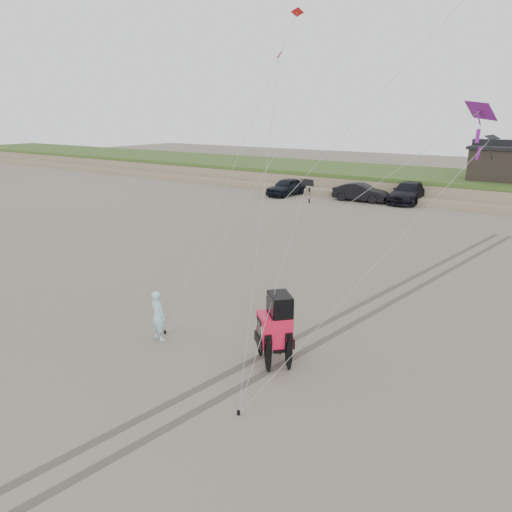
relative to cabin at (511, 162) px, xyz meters
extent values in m
plane|color=#6B6054|center=(-2.00, -37.00, -3.24)|extent=(160.00, 160.00, 0.00)
cube|color=#7A6B54|center=(-2.00, 1.00, -2.54)|extent=(160.00, 12.00, 1.40)
cube|color=#2D4719|center=(-2.00, 1.00, -1.69)|extent=(160.00, 12.00, 0.35)
cube|color=#7A6B54|center=(-2.00, -5.50, -2.99)|extent=(160.00, 3.50, 0.50)
cube|color=black|center=(0.00, 0.00, -0.21)|extent=(6.00, 5.00, 2.60)
imported|color=black|center=(-16.93, -8.70, -2.46)|extent=(2.15, 4.69, 1.56)
imported|color=black|center=(-10.15, -7.79, -2.48)|extent=(4.68, 1.81, 1.52)
imported|color=black|center=(-6.60, -6.06, -2.40)|extent=(2.52, 5.84, 1.68)
imported|color=#83B9CB|center=(-4.87, -36.73, -2.38)|extent=(0.68, 0.50, 1.71)
cube|color=black|center=(3.72, -31.34, 3.40)|extent=(0.40, 0.46, 0.15)
cube|color=black|center=(-1.83, -32.28, 1.76)|extent=(0.47, 0.50, 0.26)
cube|color=#C11886|center=(-6.07, -27.46, 6.54)|extent=(0.40, 0.51, 0.34)
cube|color=#72177F|center=(2.72, -28.36, 4.15)|extent=(1.23, 1.18, 0.69)
cube|color=red|center=(-4.14, -29.25, 7.81)|extent=(0.35, 0.56, 0.26)
cylinder|color=black|center=(-5.01, -36.32, -3.18)|extent=(0.08, 0.08, 0.12)
cylinder|color=black|center=(-0.07, -38.72, -3.18)|extent=(0.08, 0.08, 0.12)
cube|color=#4C443D|center=(-0.40, -29.00, -3.23)|extent=(4.42, 29.74, 0.01)
cube|color=#4C443D|center=(0.40, -29.00, -3.23)|extent=(4.42, 29.74, 0.01)
camera|label=1|loc=(6.53, -47.48, 4.12)|focal=35.00mm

